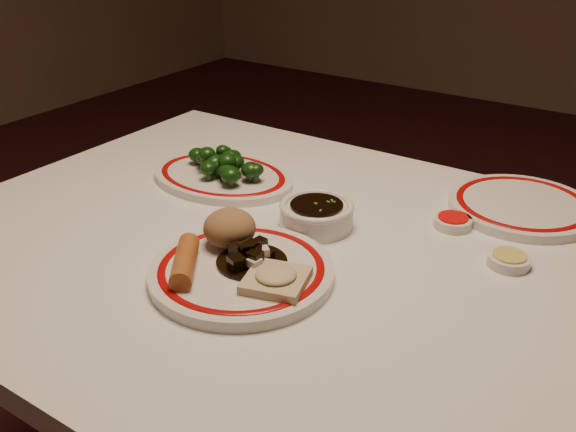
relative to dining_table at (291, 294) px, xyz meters
The scene contains 12 objects.
dining_table is the anchor object (origin of this frame).
main_plate 0.16m from the dining_table, 93.31° to the right, with size 0.35×0.35×0.02m.
rice_mound 0.17m from the dining_table, 129.21° to the right, with size 0.08×0.08×0.06m, color #966D47.
spring_roll 0.22m from the dining_table, 111.36° to the right, with size 0.03×0.03×0.11m, color #AF612B.
fried_wonton 0.19m from the dining_table, 64.85° to the right, with size 0.10×0.10×0.02m.
stirfry_heap 0.16m from the dining_table, 91.14° to the right, with size 0.10×0.10×0.03m.
broccoli_plate 0.30m from the dining_table, 151.13° to the left, with size 0.30×0.26×0.02m.
broccoli_pile 0.31m from the dining_table, 151.31° to the left, with size 0.18×0.10×0.05m.
soy_bowl 0.14m from the dining_table, 90.76° to the left, with size 0.12×0.12×0.04m.
sweet_sour_dish 0.29m from the dining_table, 47.42° to the left, with size 0.06×0.06×0.02m.
mustard_dish 0.34m from the dining_table, 23.45° to the left, with size 0.06×0.06×0.02m.
far_plate 0.44m from the dining_table, 51.20° to the left, with size 0.31×0.31×0.02m.
Camera 1 is at (0.49, -0.74, 1.25)m, focal length 40.00 mm.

